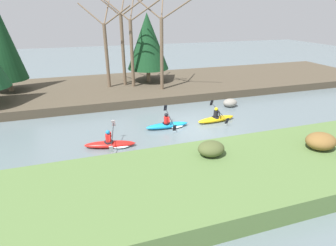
% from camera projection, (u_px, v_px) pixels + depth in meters
% --- Properties ---
extents(ground_plane, '(90.00, 90.00, 0.00)m').
position_uv_depth(ground_plane, '(197.00, 129.00, 16.34)').
color(ground_plane, slate).
extents(riverbank_near, '(44.00, 5.25, 0.87)m').
position_uv_depth(riverbank_near, '(250.00, 173.00, 11.19)').
color(riverbank_near, '#56753D').
rests_on(riverbank_near, ground).
extents(riverbank_far, '(44.00, 9.70, 0.65)m').
position_uv_depth(riverbank_far, '(156.00, 85.00, 24.77)').
color(riverbank_far, '#4C4233').
rests_on(riverbank_far, ground).
extents(conifer_tree_mid_left, '(3.78, 3.78, 6.04)m').
position_uv_depth(conifer_tree_mid_left, '(147.00, 42.00, 23.49)').
color(conifer_tree_mid_left, '#7A664C').
rests_on(conifer_tree_mid_left, riverbank_far).
extents(bare_tree_upstream, '(3.83, 3.79, 6.98)m').
position_uv_depth(bare_tree_upstream, '(106.00, 48.00, 21.85)').
color(bare_tree_upstream, brown).
rests_on(bare_tree_upstream, riverbank_far).
extents(bare_tree_mid_upstream, '(4.32, 4.26, 7.90)m').
position_uv_depth(bare_tree_mid_upstream, '(123.00, 42.00, 22.33)').
color(bare_tree_mid_upstream, brown).
rests_on(bare_tree_mid_upstream, riverbank_far).
extents(bare_tree_mid_downstream, '(4.06, 4.01, 7.40)m').
position_uv_depth(bare_tree_mid_downstream, '(132.00, 45.00, 21.95)').
color(bare_tree_mid_downstream, brown).
rests_on(bare_tree_mid_downstream, riverbank_far).
extents(bare_tree_downstream, '(4.16, 4.11, 7.61)m').
position_uv_depth(bare_tree_downstream, '(162.00, 46.00, 21.07)').
color(bare_tree_downstream, brown).
rests_on(bare_tree_downstream, riverbank_far).
extents(shrub_clump_nearest, '(1.21, 1.00, 0.65)m').
position_uv_depth(shrub_clump_nearest, '(211.00, 149.00, 11.57)').
color(shrub_clump_nearest, '#4C562D').
rests_on(shrub_clump_nearest, riverbank_near).
extents(shrub_clump_second, '(1.41, 1.18, 0.77)m').
position_uv_depth(shrub_clump_second, '(321.00, 141.00, 12.12)').
color(shrub_clump_second, brown).
rests_on(shrub_clump_second, riverbank_near).
extents(kayaker_lead, '(2.79, 2.07, 1.20)m').
position_uv_depth(kayaker_lead, '(216.00, 118.00, 17.41)').
color(kayaker_lead, yellow).
rests_on(kayaker_lead, ground).
extents(kayaker_middle, '(2.77, 2.06, 1.20)m').
position_uv_depth(kayaker_middle, '(169.00, 125.00, 16.48)').
color(kayaker_middle, '#1993D6').
rests_on(kayaker_middle, ground).
extents(kayaker_trailing, '(2.79, 2.06, 1.20)m').
position_uv_depth(kayaker_trailing, '(112.00, 144.00, 14.13)').
color(kayaker_trailing, red).
rests_on(kayaker_trailing, ground).
extents(boulder_midstream, '(1.10, 0.86, 0.62)m').
position_uv_depth(boulder_midstream, '(230.00, 103.00, 20.11)').
color(boulder_midstream, gray).
rests_on(boulder_midstream, ground).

